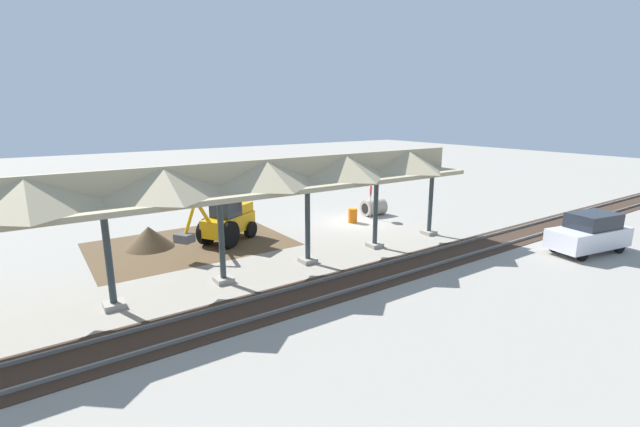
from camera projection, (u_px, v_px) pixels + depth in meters
name	position (u px, v px, depth m)	size (l,w,h in m)	color
ground_plane	(353.00, 222.00, 27.09)	(120.00, 120.00, 0.00)	gray
dirt_work_zone	(191.00, 244.00, 22.54)	(9.83, 7.00, 0.01)	brown
platform_canopy	(218.00, 181.00, 16.57)	(25.97, 3.20, 4.90)	#9E998E
rail_tracks	(451.00, 254.00, 20.96)	(60.00, 2.58, 0.15)	slate
stop_sign	(371.00, 194.00, 27.49)	(0.61, 0.50, 2.29)	gray
backhoe	(227.00, 219.00, 22.67)	(5.14, 3.78, 2.82)	orange
dirt_mound	(150.00, 248.00, 21.98)	(4.93, 4.93, 2.24)	brown
concrete_pipe	(374.00, 207.00, 28.81)	(1.57, 1.17, 1.09)	#9E9384
distant_parked_car	(590.00, 233.00, 21.05)	(4.44, 2.46, 1.98)	silver
traffic_barrel	(353.00, 215.00, 26.90)	(0.56, 0.56, 0.90)	orange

